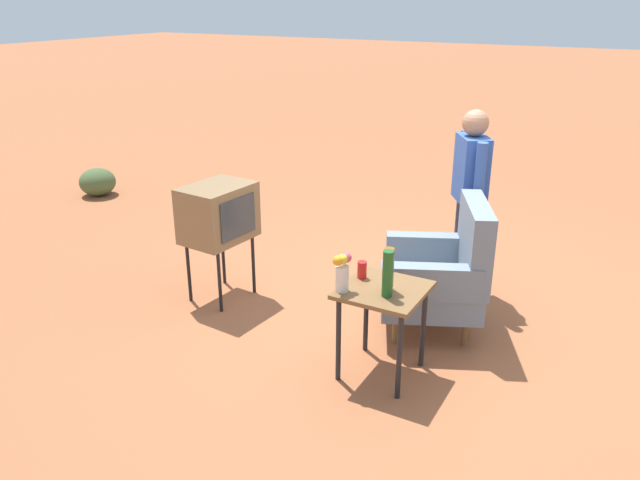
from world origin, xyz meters
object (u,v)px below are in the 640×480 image
Objects in this scene: bottle_tall_amber at (389,269)px; bottle_wine_green at (388,274)px; soda_can_red at (362,270)px; flower_vase at (342,271)px; side_table at (383,301)px; tv_on_stand at (218,214)px; person_standing at (469,192)px; armchair at (444,271)px.

bottle_wine_green is at bearing 18.97° from bottle_tall_amber.
flower_vase is at bearing -6.29° from soda_can_red.
bottle_wine_green is at bearing 33.99° from side_table.
flower_vase is (0.60, 1.49, 0.03)m from tv_on_stand.
person_standing is 13.44× the size of soda_can_red.
bottle_wine_green reaches higher than soda_can_red.
person_standing is 1.69m from bottle_wine_green.
bottle_tall_amber is at bearing -2.32° from person_standing.
armchair is at bearing 101.96° from tv_on_stand.
soda_can_red is (0.35, 1.52, -0.05)m from tv_on_stand.
bottle_tall_amber is 1.13× the size of flower_vase.
tv_on_stand is at bearing -106.43° from bottle_wine_green.
side_table is at bearing -101.06° from bottle_tall_amber.
bottle_tall_amber is 0.27m from soda_can_red.
bottle_wine_green is (0.18, 0.27, 0.10)m from soda_can_red.
person_standing reaches higher than soda_can_red.
armchair is at bearing 174.31° from bottle_wine_green.
armchair reaches higher than tv_on_stand.
bottle_tall_amber is (0.44, 1.75, 0.03)m from tv_on_stand.
bottle_tall_amber reaches higher than soda_can_red.
soda_can_red is 0.38× the size of bottle_wine_green.
flower_vase is (0.17, -0.26, -0.00)m from bottle_tall_amber.
tv_on_stand is (0.40, -1.88, 0.28)m from armchair.
person_standing is at bearing 122.49° from tv_on_stand.
side_table is 2.22× the size of bottle_tall_amber.
armchair is at bearing 171.58° from bottle_tall_amber.
armchair is at bearing 169.17° from side_table.
soda_can_red is (-0.09, -0.24, -0.09)m from bottle_tall_amber.
armchair is 0.90m from bottle_tall_amber.
armchair is 1.94m from tv_on_stand.
armchair reaches higher than soda_can_red.
bottle_wine_green is at bearing 56.23° from soda_can_red.
person_standing is (-1.59, 0.10, 0.37)m from side_table.
armchair is 4.00× the size of flower_vase.
flower_vase is (0.25, -0.03, 0.09)m from soda_can_red.
side_table is 0.25m from bottle_tall_amber.
bottle_wine_green is (0.09, 0.03, 0.01)m from bottle_tall_amber.
side_table is (0.83, -0.16, 0.07)m from armchair.
flower_vase is (1.00, -0.39, 0.32)m from armchair.
bottle_wine_green is at bearing 73.57° from tv_on_stand.
soda_can_red is at bearing 173.71° from flower_vase.
person_standing is (-0.76, -0.06, 0.44)m from armchair.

